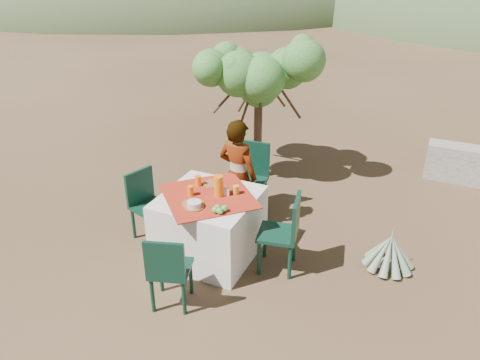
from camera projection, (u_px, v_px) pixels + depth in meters
name	position (u px, v px, depth m)	size (l,w,h in m)	color
ground	(187.00, 254.00, 5.45)	(160.00, 160.00, 0.00)	#382619
table	(209.00, 225.00, 5.31)	(1.30, 1.30, 0.76)	silver
chair_far	(250.00, 175.00, 6.11)	(0.48, 0.48, 0.96)	black
chair_near	(168.00, 269.00, 4.45)	(0.48, 0.48, 0.83)	black
chair_left	(146.00, 201.00, 5.61)	(0.49, 0.49, 0.85)	black
chair_right	(285.00, 230.00, 5.00)	(0.48, 0.48, 0.89)	black
person	(238.00, 175.00, 5.70)	(0.52, 0.34, 1.43)	#8C6651
shrub_tree	(264.00, 81.00, 6.63)	(1.61, 1.58, 1.90)	#4D3226
agave	(390.00, 252.00, 5.15)	(0.56, 0.57, 0.60)	gray
plate_far	(213.00, 184.00, 5.38)	(0.22, 0.22, 0.01)	brown
plate_near	(193.00, 204.00, 4.96)	(0.23, 0.23, 0.01)	brown
glass_far	(198.00, 181.00, 5.33)	(0.07, 0.07, 0.12)	orange
glass_near	(190.00, 191.00, 5.12)	(0.07, 0.07, 0.11)	orange
juice_pitcher	(219.00, 186.00, 5.09)	(0.11, 0.11, 0.24)	orange
bowl_plate	(194.00, 207.00, 4.90)	(0.20, 0.20, 0.01)	brown
white_bowl	(194.00, 204.00, 4.89)	(0.15, 0.15, 0.06)	silver
jar_left	(235.00, 190.00, 5.15)	(0.06, 0.06, 0.10)	orange
jar_right	(237.00, 190.00, 5.16)	(0.06, 0.06, 0.10)	orange
napkin_holder	(226.00, 192.00, 5.12)	(0.07, 0.04, 0.08)	silver
fruit_cluster	(219.00, 209.00, 4.80)	(0.14, 0.13, 0.07)	#529C38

